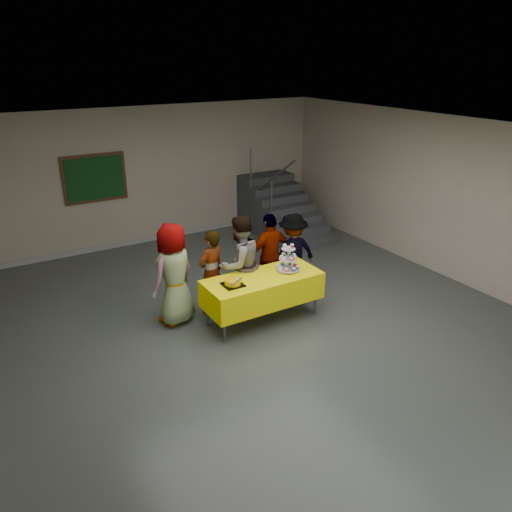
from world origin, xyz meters
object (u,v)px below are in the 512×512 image
Objects in this scene: bake_table at (262,289)px; schoolchild_e at (293,253)px; cupcake_stand at (288,261)px; schoolchild_c at (240,264)px; schoolchild_b at (211,272)px; bear_cake at (233,282)px; schoolchild_a at (174,274)px; schoolchild_d at (270,255)px; noticeboard at (95,178)px; staircase at (278,211)px.

schoolchild_e is at bearing 33.23° from bake_table.
schoolchild_c is (-0.60, 0.51, -0.11)m from cupcake_stand.
schoolchild_b is at bearing 147.21° from cupcake_stand.
schoolchild_b is (-0.01, 0.71, -0.11)m from bear_cake.
schoolchild_a reaches higher than schoolchild_d.
noticeboard reaches higher than schoolchild_e.
schoolchild_a is 1.00× the size of schoolchild_c.
schoolchild_c is (0.42, 0.54, -0.01)m from bear_cake.
cupcake_stand is 0.80m from schoolchild_d.
noticeboard reaches higher than bear_cake.
schoolchild_b is at bearing -0.25° from schoolchild_d.
staircase is (2.65, 3.59, -0.07)m from bake_table.
schoolchild_c is at bearing 10.83° from schoolchild_e.
bear_cake is 0.22× the size of schoolchild_c.
schoolchild_a is at bearing -20.50° from schoolchild_b.
schoolchild_c is 0.80m from schoolchild_d.
cupcake_stand is 0.31× the size of schoolchild_e.
noticeboard reaches higher than schoolchild_b.
staircase reaches higher than schoolchild_b.
schoolchild_a is 1.27× the size of noticeboard.
cupcake_stand is 1.82m from schoolchild_a.
schoolchild_e is (1.60, 0.72, -0.11)m from bear_cake.
bake_table is 1.01m from schoolchild_d.
schoolchild_a is 1.15× the size of schoolchild_e.
schoolchild_b is 1.00× the size of schoolchild_e.
schoolchild_e is 0.60× the size of staircase.
schoolchild_e is (1.61, 0.02, 0.00)m from schoolchild_b.
schoolchild_e is 1.10× the size of noticeboard.
cupcake_stand is 4.84m from noticeboard.
schoolchild_a is at bearing -87.28° from noticeboard.
cupcake_stand is 0.19× the size of staircase.
schoolchild_b reaches higher than bake_table.
bake_table is 1.41m from schoolchild_a.
cupcake_stand is 0.92m from schoolchild_e.
schoolchild_d is at bearing -171.87° from schoolchild_c.
schoolchild_c is at bearing 140.49° from schoolchild_b.
staircase reaches higher than schoolchild_c.
noticeboard is at bearing 107.28° from bake_table.
schoolchild_a reaches higher than bake_table.
schoolchild_d reaches higher than bear_cake.
cupcake_stand is 0.27× the size of schoolchild_c.
schoolchild_c is at bearing -132.01° from staircase.
schoolchild_c reaches higher than cupcake_stand.
bake_table is at bearing -126.45° from staircase.
bear_cake is at bearing 72.12° from schoolchild_b.
schoolchild_b is at bearing -137.78° from staircase.
bear_cake is 0.72m from schoolchild_b.
staircase is at bearing -116.70° from schoolchild_e.
schoolchild_d is at bearing 158.22° from schoolchild_a.
bear_cake is 0.25× the size of schoolchild_e.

